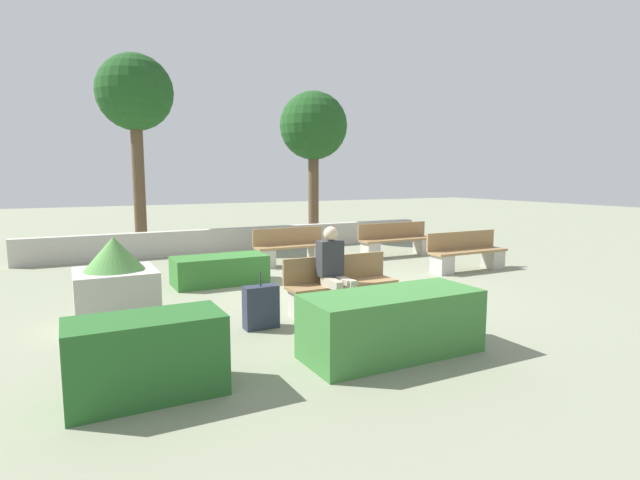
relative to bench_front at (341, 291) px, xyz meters
The scene contains 14 objects.
ground_plane 1.50m from the bench_front, 59.09° to the left, with size 60.00×60.00×0.00m, color gray.
perimeter_wall 6.87m from the bench_front, 83.71° to the left, with size 11.52×0.30×0.66m.
bench_front is the anchor object (origin of this frame).
bench_left_side 4.32m from the bench_front, 76.44° to the left, with size 1.81×0.49×0.87m.
bench_right_side 5.75m from the bench_front, 45.60° to the left, with size 2.15×0.49×0.87m.
bench_back 4.52m from the bench_front, 21.69° to the left, with size 1.97×0.48×0.87m.
person_seated_man 0.49m from the bench_front, 147.12° to the right, with size 0.38×0.64×1.36m.
hedge_block_near_left 3.64m from the bench_front, 150.65° to the right, with size 1.45×0.70×0.79m.
hedge_block_near_right 3.07m from the bench_front, 111.59° to the left, with size 1.80×0.85×0.56m.
hedge_block_mid_left 1.97m from the bench_front, 102.06° to the right, with size 2.15×0.88×0.76m.
planter_corner_left 3.32m from the bench_front, 165.12° to the left, with size 1.08×1.08×1.27m.
suitcase 1.45m from the bench_front, behind, with size 0.48×0.23×0.80m.
tree_leftmost 9.75m from the bench_front, 101.74° to the left, with size 2.15×2.15×5.54m.
tree_center_left 9.26m from the bench_front, 66.37° to the left, with size 2.16×2.16×4.79m.
Camera 1 is at (-4.55, -7.89, 2.12)m, focal length 28.00 mm.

